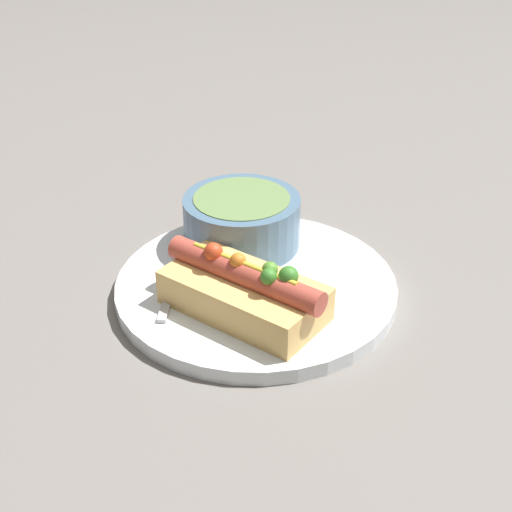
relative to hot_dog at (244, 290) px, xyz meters
name	(u,v)px	position (x,y,z in m)	size (l,w,h in m)	color
ground_plane	(256,293)	(-0.01, 0.05, -0.04)	(4.00, 4.00, 0.00)	slate
dinner_plate	(256,287)	(-0.01, 0.05, -0.03)	(0.28, 0.28, 0.02)	white
hot_dog	(244,290)	(0.00, 0.00, 0.00)	(0.16, 0.12, 0.06)	#DBAD60
soup_bowl	(242,219)	(-0.04, 0.12, 0.01)	(0.12, 0.12, 0.06)	slate
spoon	(181,256)	(-0.09, 0.06, -0.02)	(0.06, 0.15, 0.01)	#B7B7BC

